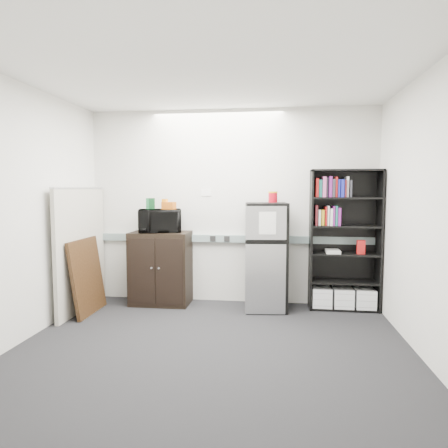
% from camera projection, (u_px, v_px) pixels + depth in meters
% --- Properties ---
extents(floor, '(4.00, 4.00, 0.00)m').
position_uv_depth(floor, '(212.00, 349.00, 3.99)').
color(floor, black).
rests_on(floor, ground).
extents(wall_back, '(4.00, 0.02, 2.70)m').
position_uv_depth(wall_back, '(231.00, 207.00, 5.60)').
color(wall_back, silver).
rests_on(wall_back, floor).
extents(wall_right, '(0.02, 3.50, 2.70)m').
position_uv_depth(wall_right, '(429.00, 216.00, 3.62)').
color(wall_right, silver).
rests_on(wall_right, floor).
extents(wall_left, '(0.02, 3.50, 2.70)m').
position_uv_depth(wall_left, '(20.00, 213.00, 4.12)').
color(wall_left, silver).
rests_on(wall_left, floor).
extents(ceiling, '(4.00, 3.50, 0.02)m').
position_uv_depth(ceiling, '(211.00, 71.00, 3.75)').
color(ceiling, white).
rests_on(ceiling, wall_back).
extents(electrical_raceway, '(3.92, 0.05, 0.10)m').
position_uv_depth(electrical_raceway, '(231.00, 239.00, 5.61)').
color(electrical_raceway, gray).
rests_on(electrical_raceway, wall_back).
extents(wall_note, '(0.14, 0.00, 0.10)m').
position_uv_depth(wall_note, '(206.00, 192.00, 5.62)').
color(wall_note, white).
rests_on(wall_note, wall_back).
extents(bookshelf, '(0.90, 0.34, 1.85)m').
position_uv_depth(bookshelf, '(344.00, 241.00, 5.27)').
color(bookshelf, black).
rests_on(bookshelf, floor).
extents(cubicle_partition, '(0.06, 1.30, 1.62)m').
position_uv_depth(cubicle_partition, '(81.00, 249.00, 5.22)').
color(cubicle_partition, '#A19C8F').
rests_on(cubicle_partition, floor).
extents(cabinet, '(0.81, 0.53, 1.01)m').
position_uv_depth(cabinet, '(161.00, 268.00, 5.55)').
color(cabinet, black).
rests_on(cabinet, floor).
extents(microwave, '(0.65, 0.53, 0.31)m').
position_uv_depth(microwave, '(160.00, 221.00, 5.47)').
color(microwave, black).
rests_on(microwave, cabinet).
extents(snack_box_a, '(0.08, 0.07, 0.15)m').
position_uv_depth(snack_box_a, '(149.00, 204.00, 5.51)').
color(snack_box_a, '#19582E').
rests_on(snack_box_a, microwave).
extents(snack_box_b, '(0.07, 0.05, 0.15)m').
position_uv_depth(snack_box_b, '(152.00, 204.00, 5.50)').
color(snack_box_b, '#0C3718').
rests_on(snack_box_b, microwave).
extents(snack_box_c, '(0.08, 0.07, 0.14)m').
position_uv_depth(snack_box_c, '(165.00, 204.00, 5.48)').
color(snack_box_c, orange).
rests_on(snack_box_c, microwave).
extents(snack_bag, '(0.20, 0.15, 0.10)m').
position_uv_depth(snack_bag, '(169.00, 206.00, 5.42)').
color(snack_bag, '#BB5712').
rests_on(snack_bag, microwave).
extents(refrigerator, '(0.58, 0.61, 1.42)m').
position_uv_depth(refrigerator, '(266.00, 256.00, 5.27)').
color(refrigerator, black).
rests_on(refrigerator, floor).
extents(coffee_can, '(0.12, 0.12, 0.17)m').
position_uv_depth(coffee_can, '(273.00, 196.00, 5.32)').
color(coffee_can, '#B10818').
rests_on(coffee_can, refrigerator).
extents(framed_poster, '(0.17, 0.75, 0.96)m').
position_uv_depth(framed_poster, '(87.00, 276.00, 5.12)').
color(framed_poster, black).
rests_on(framed_poster, floor).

